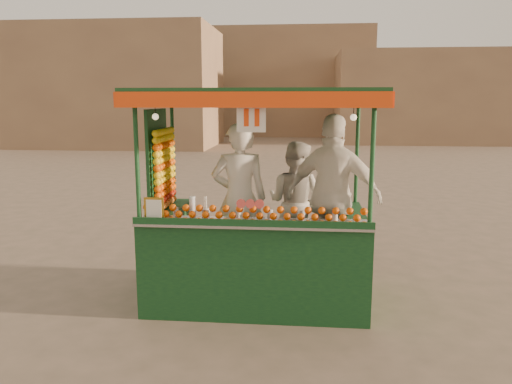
# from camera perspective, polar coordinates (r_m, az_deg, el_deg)

# --- Properties ---
(ground) EXTENTS (90.00, 90.00, 0.00)m
(ground) POSITION_cam_1_polar(r_m,az_deg,el_deg) (6.29, -0.61, -11.61)
(ground) COLOR brown
(ground) RESTS_ON ground
(building_left) EXTENTS (10.00, 6.00, 6.00)m
(building_left) POSITION_cam_1_polar(r_m,az_deg,el_deg) (27.54, -15.32, 11.40)
(building_left) COLOR #907152
(building_left) RESTS_ON ground
(building_right) EXTENTS (9.00, 6.00, 5.00)m
(building_right) POSITION_cam_1_polar(r_m,az_deg,el_deg) (30.48, 17.81, 10.20)
(building_right) COLOR #907152
(building_right) RESTS_ON ground
(building_center) EXTENTS (14.00, 7.00, 7.00)m
(building_center) POSITION_cam_1_polar(r_m,az_deg,el_deg) (35.91, 1.27, 12.25)
(building_center) COLOR #907152
(building_center) RESTS_ON ground
(juice_cart) EXTENTS (2.73, 1.77, 2.48)m
(juice_cart) POSITION_cam_1_polar(r_m,az_deg,el_deg) (5.86, -0.53, -4.97)
(juice_cart) COLOR #0E331B
(juice_cart) RESTS_ON ground
(vendor_left) EXTENTS (0.73, 0.54, 1.82)m
(vendor_left) POSITION_cam_1_polar(r_m,az_deg,el_deg) (5.99, -1.91, -0.77)
(vendor_left) COLOR white
(vendor_left) RESTS_ON ground
(vendor_middle) EXTENTS (0.94, 0.85, 1.56)m
(vendor_middle) POSITION_cam_1_polar(r_m,az_deg,el_deg) (6.45, 4.47, -1.15)
(vendor_middle) COLOR beige
(vendor_middle) RESTS_ON ground
(vendor_right) EXTENTS (1.21, 0.77, 1.92)m
(vendor_right) POSITION_cam_1_polar(r_m,az_deg,el_deg) (5.93, 8.83, -0.51)
(vendor_right) COLOR white
(vendor_right) RESTS_ON ground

